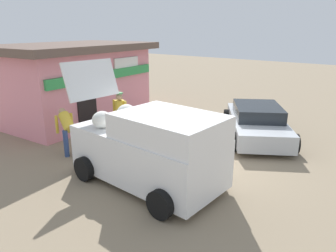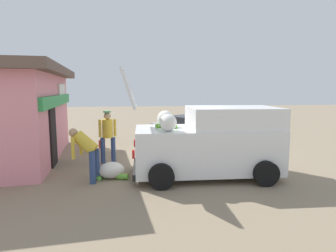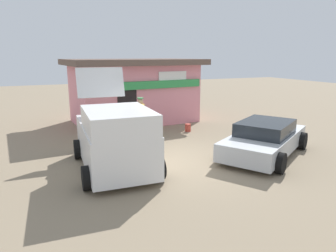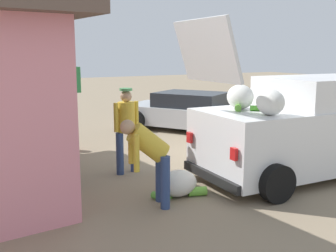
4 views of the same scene
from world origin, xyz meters
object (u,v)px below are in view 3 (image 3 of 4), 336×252
at_px(storefront_bar, 134,90).
at_px(unloaded_banana_pile, 102,140).
at_px(vendor_standing, 141,116).
at_px(customer_bending, 93,120).
at_px(paint_bucket, 188,128).
at_px(delivery_van, 114,138).
at_px(parked_sedan, 265,139).

height_order(storefront_bar, unloaded_banana_pile, storefront_bar).
relative_size(vendor_standing, unloaded_banana_pile, 1.83).
bearing_deg(customer_bending, paint_bucket, 0.13).
height_order(delivery_van, paint_bucket, delivery_van).
distance_m(delivery_van, parked_sedan, 5.15).
bearing_deg(vendor_standing, delivery_van, -121.47).
relative_size(parked_sedan, unloaded_banana_pile, 4.85).
height_order(delivery_van, parked_sedan, delivery_van).
bearing_deg(delivery_van, vendor_standing, 58.53).
height_order(delivery_van, unloaded_banana_pile, delivery_van).
distance_m(storefront_bar, vendor_standing, 3.72).
xyz_separation_m(storefront_bar, unloaded_banana_pile, (-2.50, -3.76, -1.44)).
height_order(storefront_bar, paint_bucket, storefront_bar).
bearing_deg(delivery_van, customer_bending, 90.72).
bearing_deg(paint_bucket, parked_sedan, -77.57).
relative_size(delivery_van, unloaded_banana_pile, 4.58).
bearing_deg(parked_sedan, customer_bending, 141.76).
xyz_separation_m(parked_sedan, vendor_standing, (-3.28, 3.62, 0.43)).
distance_m(parked_sedan, vendor_standing, 4.91).
distance_m(parked_sedan, customer_bending, 6.54).
xyz_separation_m(storefront_bar, delivery_van, (-2.64, -6.51, -0.67)).
bearing_deg(customer_bending, delivery_van, -89.28).
bearing_deg(delivery_van, storefront_bar, 67.93).
relative_size(parked_sedan, paint_bucket, 13.22).
bearing_deg(storefront_bar, unloaded_banana_pile, -123.58).
bearing_deg(customer_bending, unloaded_banana_pile, -73.36).
height_order(customer_bending, paint_bucket, customer_bending).
bearing_deg(paint_bucket, unloaded_banana_pile, -171.22).
relative_size(customer_bending, unloaded_banana_pile, 1.50).
relative_size(delivery_van, customer_bending, 3.05).
distance_m(unloaded_banana_pile, paint_bucket, 4.10).
bearing_deg(storefront_bar, vendor_standing, -103.21).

